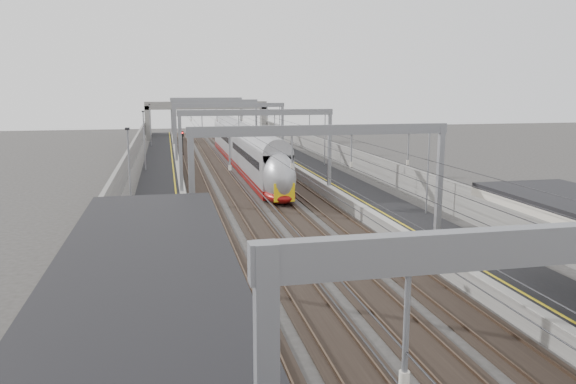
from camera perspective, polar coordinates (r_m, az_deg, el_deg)
name	(u,v)px	position (r m, az deg, el deg)	size (l,w,h in m)	color
platform_left	(161,191)	(49.99, -12.76, 0.08)	(4.00, 120.00, 1.00)	black
platform_right	(337,185)	(52.30, 5.04, 0.75)	(4.00, 120.00, 1.00)	black
tracks	(252,193)	(50.61, -3.65, -0.08)	(11.40, 140.00, 0.20)	black
overhead_line	(242,121)	(56.39, -4.74, 7.24)	(13.00, 140.00, 6.60)	gray
overbridge	(207,110)	(104.54, -8.27, 8.22)	(22.00, 2.20, 6.90)	slate
wall_left	(122,180)	(49.95, -16.48, 1.17)	(0.30, 120.00, 3.20)	slate
wall_right	(370,172)	(53.16, 8.36, 2.04)	(0.30, 120.00, 3.20)	slate
train	(245,151)	(65.66, -4.41, 4.13)	(2.64, 48.15, 4.18)	maroon
signal_green	(183,139)	(78.96, -10.66, 5.32)	(0.32, 0.32, 3.48)	black
signal_red_near	(256,146)	(68.48, -3.30, 4.71)	(0.32, 0.32, 3.48)	black
signal_red_far	(266,141)	(74.20, -2.28, 5.17)	(0.32, 0.32, 3.48)	black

